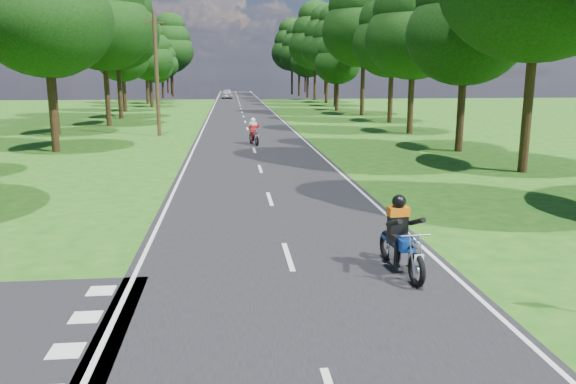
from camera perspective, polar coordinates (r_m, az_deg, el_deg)
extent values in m
plane|color=#1C5112|center=(11.07, 1.08, -9.94)|extent=(160.00, 160.00, 0.00)
cube|color=black|center=(60.34, -4.68, 8.07)|extent=(7.00, 140.00, 0.02)
cube|color=silver|center=(12.93, 0.01, -6.54)|extent=(0.12, 2.00, 0.01)
cube|color=silver|center=(18.69, -1.86, -0.69)|extent=(0.12, 2.00, 0.01)
cube|color=silver|center=(24.57, -2.84, 2.38)|extent=(0.12, 2.00, 0.01)
cube|color=silver|center=(30.49, -3.45, 4.26)|extent=(0.12, 2.00, 0.01)
cube|color=silver|center=(36.44, -3.85, 5.53)|extent=(0.12, 2.00, 0.01)
cube|color=silver|center=(42.41, -4.15, 6.44)|extent=(0.12, 2.00, 0.01)
cube|color=silver|center=(48.38, -4.37, 7.12)|extent=(0.12, 2.00, 0.01)
cube|color=silver|center=(54.36, -4.54, 7.66)|extent=(0.12, 2.00, 0.01)
cube|color=silver|center=(60.34, -4.68, 8.09)|extent=(0.12, 2.00, 0.01)
cube|color=silver|center=(66.33, -4.80, 8.44)|extent=(0.12, 2.00, 0.01)
cube|color=silver|center=(72.32, -4.89, 8.73)|extent=(0.12, 2.00, 0.01)
cube|color=silver|center=(78.31, -4.97, 8.98)|extent=(0.12, 2.00, 0.01)
cube|color=silver|center=(84.30, -5.04, 9.20)|extent=(0.12, 2.00, 0.01)
cube|color=silver|center=(90.29, -5.10, 9.38)|extent=(0.12, 2.00, 0.01)
cube|color=silver|center=(96.29, -5.16, 9.54)|extent=(0.12, 2.00, 0.01)
cube|color=silver|center=(102.28, -5.20, 9.69)|extent=(0.12, 2.00, 0.01)
cube|color=silver|center=(108.28, -5.25, 9.81)|extent=(0.12, 2.00, 0.01)
cube|color=silver|center=(114.27, -5.28, 9.93)|extent=(0.12, 2.00, 0.01)
cube|color=silver|center=(120.27, -5.32, 10.03)|extent=(0.12, 2.00, 0.01)
cube|color=silver|center=(126.26, -5.35, 10.12)|extent=(0.12, 2.00, 0.01)
cube|color=silver|center=(60.37, -7.85, 8.02)|extent=(0.10, 140.00, 0.01)
cube|color=silver|center=(60.50, -1.52, 8.13)|extent=(0.10, 140.00, 0.01)
cube|color=silver|center=(9.43, -21.63, -14.76)|extent=(0.50, 0.50, 0.01)
cube|color=silver|center=(10.48, -19.86, -11.86)|extent=(0.50, 0.50, 0.01)
cube|color=silver|center=(11.55, -18.44, -9.49)|extent=(0.50, 0.50, 0.01)
cylinder|color=black|center=(32.40, -22.74, 7.25)|extent=(0.40, 0.40, 3.91)
ellipsoid|color=black|center=(32.43, -23.46, 15.75)|extent=(6.85, 6.85, 5.82)
cylinder|color=black|center=(41.13, -22.57, 8.00)|extent=(0.40, 0.40, 3.79)
ellipsoid|color=black|center=(41.14, -23.10, 14.49)|extent=(6.64, 6.64, 5.64)
ellipsoid|color=black|center=(41.29, -23.32, 17.04)|extent=(5.69, 5.69, 4.84)
cylinder|color=black|center=(46.82, -17.86, 9.04)|extent=(0.40, 0.40, 4.32)
ellipsoid|color=black|center=(46.90, -18.29, 15.53)|extent=(7.56, 7.56, 6.42)
cylinder|color=black|center=(54.25, -16.70, 9.49)|extent=(0.40, 0.40, 4.40)
ellipsoid|color=black|center=(54.33, -17.05, 15.21)|extent=(7.71, 7.71, 6.55)
ellipsoid|color=black|center=(54.51, -17.20, 17.45)|extent=(6.60, 6.60, 5.61)
cylinder|color=black|center=(64.03, -16.27, 9.29)|extent=(0.40, 0.40, 3.20)
ellipsoid|color=black|center=(64.00, -16.48, 12.81)|extent=(5.60, 5.60, 4.76)
ellipsoid|color=black|center=(64.05, -16.56, 14.21)|extent=(4.80, 4.80, 4.08)
ellipsoid|color=black|center=(64.14, -16.65, 15.60)|extent=(3.60, 3.60, 3.06)
cylinder|color=black|center=(71.03, -13.72, 9.66)|extent=(0.40, 0.40, 3.22)
ellipsoid|color=black|center=(71.00, -13.88, 12.86)|extent=(5.64, 5.64, 4.79)
ellipsoid|color=black|center=(71.05, -13.94, 14.12)|extent=(4.83, 4.83, 4.11)
ellipsoid|color=black|center=(71.13, -14.01, 15.38)|extent=(3.62, 3.62, 3.08)
cylinder|color=black|center=(78.92, -14.09, 9.99)|extent=(0.40, 0.40, 3.61)
ellipsoid|color=black|center=(78.91, -14.26, 13.21)|extent=(6.31, 6.31, 5.37)
ellipsoid|color=black|center=(78.98, -14.33, 14.48)|extent=(5.41, 5.41, 4.60)
ellipsoid|color=black|center=(79.08, -14.40, 15.76)|extent=(4.06, 4.06, 3.45)
cylinder|color=black|center=(86.64, -13.12, 9.88)|extent=(0.40, 0.40, 2.67)
ellipsoid|color=black|center=(86.59, -13.22, 12.05)|extent=(4.67, 4.67, 3.97)
ellipsoid|color=black|center=(86.61, -13.26, 12.90)|extent=(4.00, 4.00, 3.40)
ellipsoid|color=black|center=(86.65, -13.31, 13.76)|extent=(3.00, 3.00, 2.55)
cylinder|color=black|center=(95.75, -12.59, 10.20)|extent=(0.40, 0.40, 3.09)
ellipsoid|color=black|center=(95.72, -12.69, 12.47)|extent=(5.40, 5.40, 4.59)
ellipsoid|color=black|center=(95.75, -12.74, 13.37)|extent=(4.63, 4.63, 3.93)
ellipsoid|color=black|center=(95.81, -12.78, 14.27)|extent=(3.47, 3.47, 2.95)
cylinder|color=black|center=(102.11, -11.65, 10.73)|extent=(0.40, 0.40, 4.48)
ellipsoid|color=black|center=(102.16, -11.78, 13.82)|extent=(7.84, 7.84, 6.66)
ellipsoid|color=black|center=(102.26, -11.84, 15.04)|extent=(6.72, 6.72, 5.71)
ellipsoid|color=black|center=(102.40, -11.89, 16.26)|extent=(5.04, 5.04, 4.28)
cylinder|color=black|center=(111.15, -11.74, 10.72)|extent=(0.40, 0.40, 4.09)
ellipsoid|color=black|center=(111.17, -11.85, 13.31)|extent=(7.16, 7.16, 6.09)
ellipsoid|color=black|center=(111.24, -11.89, 14.34)|extent=(6.14, 6.14, 5.22)
ellipsoid|color=black|center=(111.35, -11.94, 15.36)|extent=(4.61, 4.61, 3.92)
cylinder|color=black|center=(25.62, 23.09, 6.92)|extent=(0.40, 0.40, 4.56)
cylinder|color=black|center=(31.43, 17.10, 7.14)|extent=(0.40, 0.40, 3.49)
ellipsoid|color=black|center=(31.40, 17.60, 14.98)|extent=(6.12, 6.12, 5.20)
ellipsoid|color=black|center=(31.55, 17.81, 18.07)|extent=(5.24, 5.24, 4.46)
cylinder|color=black|center=(39.79, 12.34, 8.46)|extent=(0.40, 0.40, 3.69)
ellipsoid|color=black|center=(39.79, 12.64, 15.00)|extent=(6.46, 6.46, 5.49)
ellipsoid|color=black|center=(39.93, 12.76, 17.58)|extent=(5.54, 5.54, 4.71)
cylinder|color=black|center=(48.55, 10.35, 9.17)|extent=(0.40, 0.40, 3.74)
ellipsoid|color=black|center=(48.55, 10.56, 14.61)|extent=(6.55, 6.55, 5.57)
ellipsoid|color=black|center=(48.68, 10.65, 16.75)|extent=(5.62, 5.62, 4.77)
cylinder|color=black|center=(56.45, 7.56, 10.09)|extent=(0.40, 0.40, 4.64)
ellipsoid|color=black|center=(56.55, 7.73, 15.89)|extent=(8.12, 8.12, 6.91)
ellipsoid|color=black|center=(56.75, 7.80, 18.16)|extent=(6.96, 6.96, 5.92)
cylinder|color=black|center=(63.28, 4.99, 9.56)|extent=(0.40, 0.40, 2.91)
ellipsoid|color=black|center=(63.23, 5.05, 12.80)|extent=(5.09, 5.09, 4.33)
ellipsoid|color=black|center=(63.26, 5.07, 14.09)|extent=(4.36, 4.36, 3.71)
ellipsoid|color=black|center=(63.33, 5.09, 15.37)|extent=(3.27, 3.27, 2.78)
cylinder|color=black|center=(70.83, 4.83, 10.22)|extent=(0.40, 0.40, 3.88)
ellipsoid|color=black|center=(70.84, 4.90, 14.08)|extent=(6.78, 6.78, 5.77)
ellipsoid|color=black|center=(70.93, 4.93, 15.60)|extent=(5.81, 5.81, 4.94)
ellipsoid|color=black|center=(71.08, 4.96, 17.12)|extent=(4.36, 4.36, 3.71)
cylinder|color=black|center=(79.22, 3.93, 10.53)|extent=(0.40, 0.40, 4.18)
ellipsoid|color=black|center=(79.25, 3.99, 14.25)|extent=(7.31, 7.31, 6.21)
ellipsoid|color=black|center=(79.36, 4.01, 15.72)|extent=(6.27, 6.27, 5.33)
ellipsoid|color=black|center=(79.51, 4.03, 17.18)|extent=(4.70, 4.70, 4.00)
cylinder|color=black|center=(88.01, 2.74, 10.84)|extent=(0.40, 0.40, 4.63)
ellipsoid|color=black|center=(88.08, 2.78, 14.55)|extent=(8.11, 8.11, 6.89)
ellipsoid|color=black|center=(88.21, 2.80, 16.02)|extent=(6.95, 6.95, 5.91)
ellipsoid|color=black|center=(88.39, 2.81, 17.48)|extent=(5.21, 5.21, 4.43)
cylinder|color=black|center=(95.22, 2.01, 10.55)|extent=(0.40, 0.40, 3.36)
ellipsoid|color=black|center=(95.20, 2.03, 13.04)|extent=(5.88, 5.88, 5.00)
ellipsoid|color=black|center=(95.25, 2.04, 14.03)|extent=(5.04, 5.04, 4.29)
ellipsoid|color=black|center=(95.32, 2.04, 15.01)|extent=(3.78, 3.78, 3.21)
cylinder|color=black|center=(102.31, 1.14, 10.86)|extent=(0.40, 0.40, 4.09)
ellipsoid|color=black|center=(102.33, 1.15, 13.68)|extent=(7.15, 7.15, 6.08)
ellipsoid|color=black|center=(102.40, 1.16, 14.80)|extent=(6.13, 6.13, 5.21)
ellipsoid|color=black|center=(102.52, 1.16, 15.91)|extent=(4.60, 4.60, 3.91)
cylinder|color=black|center=(109.96, 0.40, 11.05)|extent=(0.40, 0.40, 4.48)
ellipsoid|color=black|center=(110.00, 0.41, 13.92)|extent=(7.84, 7.84, 6.66)
ellipsoid|color=black|center=(110.09, 0.41, 15.06)|extent=(6.72, 6.72, 5.71)
ellipsoid|color=black|center=(110.23, 0.41, 16.19)|extent=(5.04, 5.04, 4.28)
cylinder|color=black|center=(120.88, -12.10, 10.73)|extent=(0.40, 0.40, 3.84)
ellipsoid|color=black|center=(120.89, -12.20, 12.97)|extent=(6.72, 6.72, 5.71)
ellipsoid|color=black|center=(120.94, -12.24, 13.85)|extent=(5.76, 5.76, 4.90)
ellipsoid|color=black|center=(121.03, -12.28, 14.74)|extent=(4.32, 4.32, 3.67)
cylinder|color=black|center=(123.28, 1.77, 11.08)|extent=(0.40, 0.40, 4.16)
ellipsoid|color=black|center=(123.30, 1.79, 13.46)|extent=(7.28, 7.28, 6.19)
ellipsoid|color=black|center=(123.37, 1.80, 14.40)|extent=(6.24, 6.24, 5.30)
ellipsoid|color=black|center=(123.47, 1.80, 15.34)|extent=(4.68, 4.68, 3.98)
cylinder|color=black|center=(106.25, -14.05, 10.40)|extent=(0.40, 0.40, 3.52)
ellipsoid|color=black|center=(106.24, -14.17, 12.74)|extent=(6.16, 6.16, 5.24)
ellipsoid|color=black|center=(106.28, -14.22, 13.66)|extent=(5.28, 5.28, 4.49)
ellipsoid|color=black|center=(106.36, -14.27, 14.59)|extent=(3.96, 3.96, 3.37)
cylinder|color=black|center=(109.73, 3.81, 11.02)|extent=(0.40, 0.40, 4.48)
ellipsoid|color=black|center=(109.78, 3.85, 13.90)|extent=(7.84, 7.84, 6.66)
ellipsoid|color=black|center=(109.87, 3.87, 15.04)|extent=(6.72, 6.72, 5.71)
ellipsoid|color=black|center=(110.01, 3.88, 16.18)|extent=(5.04, 5.04, 4.28)
cylinder|color=#382616|center=(38.48, -13.20, 11.52)|extent=(0.26, 0.26, 8.00)
cube|color=#382616|center=(38.61, -13.44, 16.42)|extent=(1.20, 0.10, 0.10)
imported|color=#B8BBBF|center=(92.84, -6.22, 9.89)|extent=(1.85, 4.46, 1.51)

